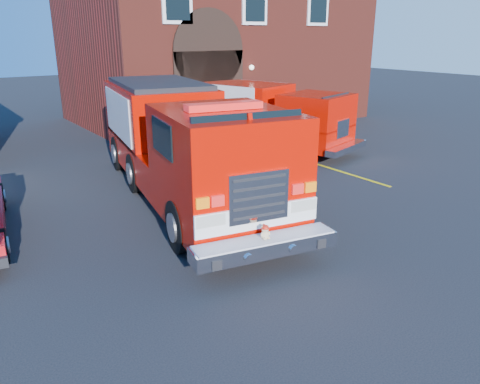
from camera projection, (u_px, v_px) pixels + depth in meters
ground at (213, 227)px, 12.03m from camera, size 100.00×100.00×0.00m
parking_stripe_near at (355, 176)px, 16.35m from camera, size 0.12×3.00×0.01m
parking_stripe_mid at (298, 158)px, 18.67m from camera, size 0.12×3.00×0.01m
parking_stripe_far at (253, 144)px, 20.99m from camera, size 0.12×3.00×0.01m
fire_station at (215, 42)px, 26.38m from camera, size 15.20×10.20×8.45m
fire_engine at (183, 142)px, 13.74m from camera, size 4.92×10.98×3.27m
secondary_truck at (259, 113)px, 20.24m from camera, size 4.73×8.64×2.68m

